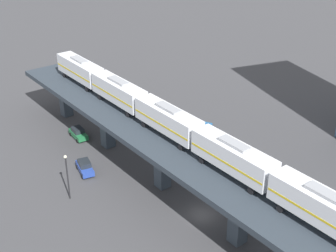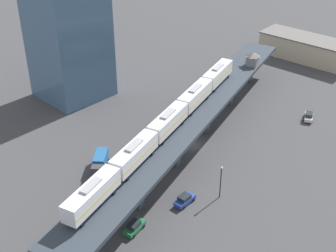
# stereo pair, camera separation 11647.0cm
# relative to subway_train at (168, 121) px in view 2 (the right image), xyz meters

# --- Properties ---
(ground_plane) EXTENTS (400.00, 400.00, 0.00)m
(ground_plane) POSITION_rel_subway_train_xyz_m (-1.27, 9.04, -10.14)
(ground_plane) COLOR #38383A
(elevated_viaduct) EXTENTS (34.67, 90.49, 7.60)m
(elevated_viaduct) POSITION_rel_subway_train_xyz_m (-1.22, 8.87, -3.61)
(elevated_viaduct) COLOR #283039
(elevated_viaduct) RESTS_ON ground
(subway_train) EXTENTS (20.74, 60.54, 4.45)m
(subway_train) POSITION_rel_subway_train_xyz_m (0.00, 0.00, 0.00)
(subway_train) COLOR silver
(subway_train) RESTS_ON elevated_viaduct
(signal_hut) EXTENTS (4.01, 4.01, 3.40)m
(signal_hut) POSITION_rel_subway_train_xyz_m (-7.83, 39.01, -0.74)
(signal_hut) COLOR slate
(signal_hut) RESTS_ON elevated_viaduct
(street_car_silver) EXTENTS (3.62, 4.74, 1.89)m
(street_car_silver) POSITION_rel_subway_train_xyz_m (11.15, 36.56, -9.20)
(street_car_silver) COLOR #B7BABF
(street_car_silver) RESTS_ON ground
(street_car_blue) EXTENTS (2.16, 4.50, 1.89)m
(street_car_blue) POSITION_rel_subway_train_xyz_m (10.89, -6.75, -9.20)
(street_car_blue) COLOR #233D93
(street_car_blue) RESTS_ON ground
(street_car_green) EXTENTS (2.70, 4.68, 1.89)m
(street_car_green) POSITION_rel_subway_train_xyz_m (9.66, -17.94, -9.20)
(street_car_green) COLOR #1E6638
(street_car_green) RESTS_ON ground
(delivery_truck) EXTENTS (6.41, 6.92, 3.20)m
(delivery_truck) POSITION_rel_subway_train_xyz_m (-8.38, -10.92, -8.38)
(delivery_truck) COLOR #333338
(delivery_truck) RESTS_ON ground
(street_lamp) EXTENTS (0.44, 0.44, 6.94)m
(street_lamp) POSITION_rel_subway_train_xyz_m (14.29, -0.84, -6.03)
(street_lamp) COLOR black
(street_lamp) RESTS_ON ground
(warehouse_building) EXTENTS (29.20, 12.15, 6.80)m
(warehouse_building) POSITION_rel_subway_train_xyz_m (-8.91, 69.67, -6.73)
(warehouse_building) COLOR tan
(warehouse_building) RESTS_ON ground
(office_tower) EXTENTS (16.00, 16.00, 36.00)m
(office_tower) POSITION_rel_subway_train_xyz_m (-39.92, 5.48, 7.86)
(office_tower) COLOR #3D5B7A
(office_tower) RESTS_ON ground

